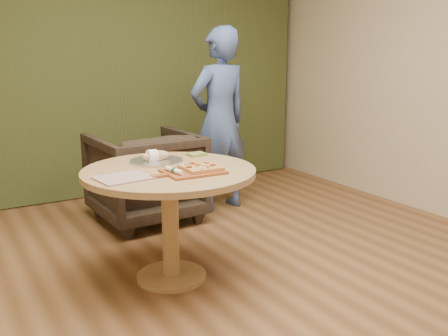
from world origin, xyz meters
name	(u,v)px	position (x,y,z in m)	size (l,w,h in m)	color
room_shell	(253,67)	(0.00, 0.00, 1.40)	(5.04, 6.04, 2.84)	brown
curtain	(90,59)	(0.00, 2.90, 1.40)	(4.80, 0.14, 2.78)	#323D1B
pedestal_table	(170,190)	(-0.17, 0.68, 0.61)	(1.10, 1.10, 0.75)	tan
pizza_paddle	(191,172)	(-0.10, 0.51, 0.76)	(0.45, 0.29, 0.01)	#984B26
flatbread_pizza	(201,167)	(-0.03, 0.52, 0.78)	(0.22, 0.22, 0.04)	tan
cutlery_roll	(174,170)	(-0.21, 0.51, 0.78)	(0.05, 0.20, 0.03)	white
newspaper	(123,178)	(-0.50, 0.59, 0.76)	(0.30, 0.25, 0.01)	beige
serving_tray	(156,161)	(-0.16, 0.91, 0.76)	(0.36, 0.36, 0.02)	silver
bread_roll	(155,156)	(-0.17, 0.91, 0.79)	(0.19, 0.09, 0.09)	tan
green_packet	(197,154)	(0.17, 0.96, 0.76)	(0.12, 0.10, 0.02)	#606B30
armchair	(145,172)	(0.14, 1.89, 0.44)	(0.85, 0.80, 0.88)	black
person_standing	(219,120)	(0.88, 1.84, 0.85)	(0.62, 0.41, 1.70)	#415A97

